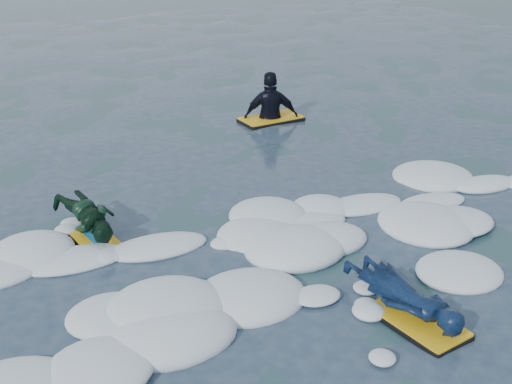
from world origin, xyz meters
TOP-DOWN VIEW (x-y plane):
  - ground at (0.00, 0.00)m, footprint 120.00×120.00m
  - foam_band at (0.00, 1.03)m, footprint 12.00×3.10m
  - prone_woman_unit at (1.07, -0.77)m, footprint 0.78×1.57m
  - prone_child_unit at (-1.61, 2.19)m, footprint 0.81×1.31m
  - waiting_rider_unit at (2.42, 5.74)m, footprint 1.31×0.85m

SIDE VIEW (x-z plane):
  - ground at x=0.00m, z-range 0.00..0.00m
  - foam_band at x=0.00m, z-range -0.15..0.15m
  - waiting_rider_unit at x=2.42m, z-range -0.85..0.98m
  - prone_woman_unit at x=1.07m, z-range 0.00..0.39m
  - prone_child_unit at x=-1.61m, z-range 0.01..0.48m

